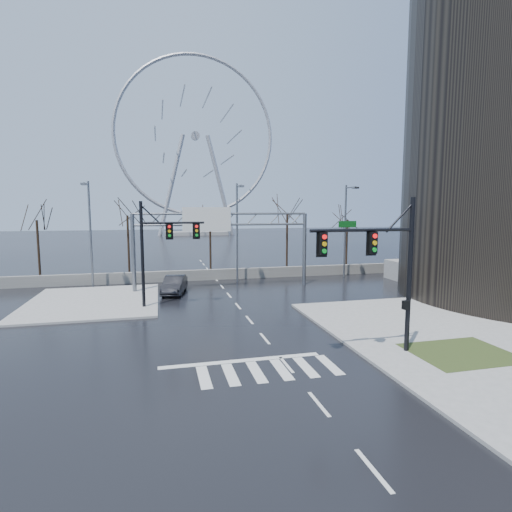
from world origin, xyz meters
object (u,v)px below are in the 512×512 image
object	(u,v)px
signal_mast_far	(158,244)
sign_gantry	(219,234)
ferris_wheel	(195,143)
signal_mast_near	(387,261)
car	(174,285)

from	to	relation	value
signal_mast_far	sign_gantry	bearing A→B (deg)	47.53
sign_gantry	ferris_wheel	bearing A→B (deg)	86.16
signal_mast_near	sign_gantry	world-z (taller)	signal_mast_near
signal_mast_near	ferris_wheel	size ratio (longest dim) A/B	0.16
signal_mast_near	signal_mast_far	distance (m)	17.03
signal_mast_far	ferris_wheel	world-z (taller)	ferris_wheel
signal_mast_near	car	bearing A→B (deg)	118.35
signal_mast_near	ferris_wheel	distance (m)	101.29
ferris_wheel	car	bearing A→B (deg)	-96.72
signal_mast_near	signal_mast_far	world-z (taller)	same
signal_mast_near	car	distance (m)	20.83
signal_mast_far	car	size ratio (longest dim) A/B	1.69
signal_mast_far	car	distance (m)	6.55
signal_mast_far	car	world-z (taller)	signal_mast_far
signal_mast_near	car	world-z (taller)	signal_mast_near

